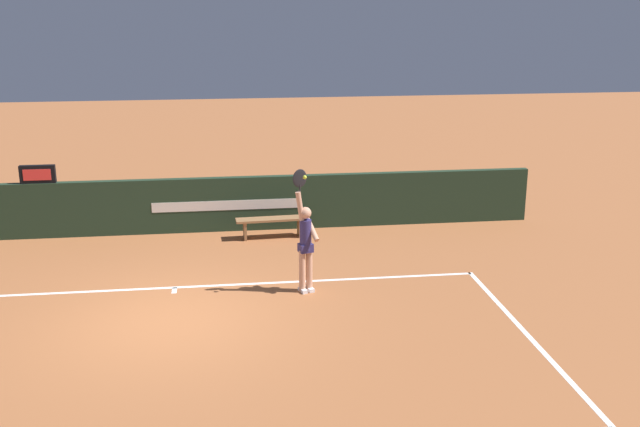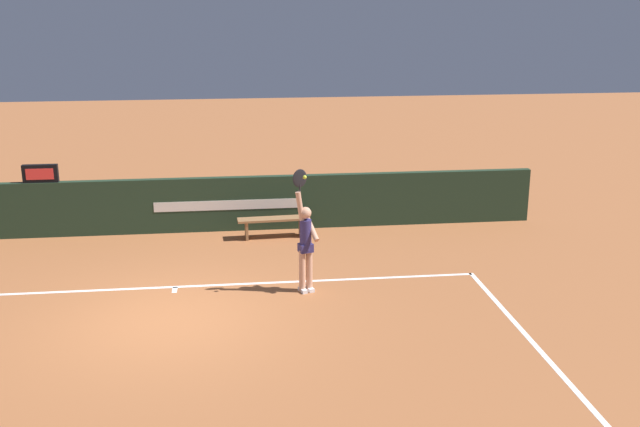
% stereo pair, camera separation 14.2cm
% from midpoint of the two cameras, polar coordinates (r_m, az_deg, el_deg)
% --- Properties ---
extents(ground_plane, '(60.00, 60.00, 0.00)m').
position_cam_midpoint_polar(ground_plane, '(13.36, -11.70, -7.94)').
color(ground_plane, '#9F5C33').
extents(court_lines, '(11.95, 5.84, 0.00)m').
position_cam_midpoint_polar(court_lines, '(12.15, -12.12, -10.50)').
color(court_lines, white).
rests_on(court_lines, ground).
extents(back_wall, '(17.01, 0.20, 1.31)m').
position_cam_midpoint_polar(back_wall, '(17.97, -10.75, 0.60)').
color(back_wall, '#1F3422').
rests_on(back_wall, ground).
extents(speed_display, '(0.79, 0.14, 0.42)m').
position_cam_midpoint_polar(speed_display, '(18.24, -21.00, 2.83)').
color(speed_display, black).
rests_on(speed_display, back_wall).
extents(tennis_player, '(0.49, 0.46, 2.40)m').
position_cam_midpoint_polar(tennis_player, '(13.96, -1.41, -2.17)').
color(tennis_player, tan).
rests_on(tennis_player, ground).
extents(tennis_ball, '(0.07, 0.07, 0.07)m').
position_cam_midpoint_polar(tennis_ball, '(13.44, -1.48, 2.79)').
color(tennis_ball, '#D0E134').
extents(courtside_bench_near, '(1.70, 0.45, 0.48)m').
position_cam_midpoint_polar(courtside_bench_near, '(17.36, -3.91, -0.69)').
color(courtside_bench_near, olive).
rests_on(courtside_bench_near, ground).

